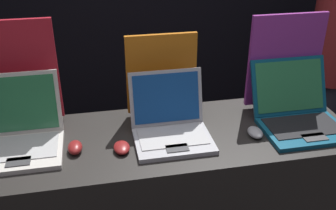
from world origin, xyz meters
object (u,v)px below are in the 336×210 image
(mouse_front, at_px, (75,147))
(promo_stand_front, at_px, (20,77))
(mouse_back, at_px, (255,132))
(promo_stand_back, at_px, (284,64))
(laptop_middle, at_px, (171,123))
(laptop_back, at_px, (298,112))
(promo_stand_middle, at_px, (162,78))
(person_bystander, at_px, (330,70))
(mouse_middle, at_px, (122,147))
(laptop_front, at_px, (21,133))

(mouse_front, relative_size, promo_stand_front, 0.20)
(mouse_back, distance_m, promo_stand_back, 0.40)
(laptop_middle, distance_m, laptop_back, 0.59)
(promo_stand_front, xyz_separation_m, promo_stand_back, (1.21, -0.06, -0.01))
(mouse_front, bearing_deg, promo_stand_back, 12.17)
(promo_stand_middle, bearing_deg, mouse_back, -37.93)
(mouse_back, distance_m, person_bystander, 1.24)
(promo_stand_back, distance_m, person_bystander, 0.96)
(promo_stand_front, relative_size, promo_stand_middle, 1.23)
(laptop_back, height_order, person_bystander, person_bystander)
(mouse_middle, height_order, promo_stand_middle, promo_stand_middle)
(mouse_front, xyz_separation_m, mouse_back, (0.77, -0.03, -0.00))
(laptop_middle, distance_m, mouse_middle, 0.24)
(mouse_middle, distance_m, laptop_back, 0.82)
(laptop_front, height_order, laptop_back, laptop_front)
(laptop_front, distance_m, promo_stand_front, 0.26)
(mouse_middle, bearing_deg, mouse_front, 170.36)
(promo_stand_front, bearing_deg, promo_stand_middle, -2.95)
(mouse_middle, relative_size, promo_stand_middle, 0.25)
(laptop_middle, distance_m, person_bystander, 1.49)
(promo_stand_back, bearing_deg, person_bystander, 41.54)
(mouse_front, relative_size, mouse_back, 1.04)
(laptop_middle, height_order, promo_stand_back, promo_stand_back)
(laptop_middle, relative_size, promo_stand_back, 0.70)
(promo_stand_middle, relative_size, laptop_back, 1.03)
(laptop_back, bearing_deg, promo_stand_back, 90.00)
(mouse_back, bearing_deg, laptop_middle, 168.11)
(laptop_front, height_order, mouse_back, laptop_front)
(promo_stand_front, xyz_separation_m, laptop_back, (1.21, -0.25, -0.17))
(mouse_middle, distance_m, promo_stand_back, 0.87)
(laptop_middle, xyz_separation_m, laptop_back, (0.59, -0.02, 0.00))
(laptop_front, distance_m, promo_stand_middle, 0.66)
(laptop_front, distance_m, mouse_front, 0.23)
(mouse_back, height_order, promo_stand_back, promo_stand_back)
(mouse_front, height_order, laptop_middle, laptop_middle)
(laptop_middle, bearing_deg, promo_stand_middle, 90.00)
(laptop_front, height_order, laptop_middle, laptop_front)
(promo_stand_middle, xyz_separation_m, promo_stand_back, (0.59, -0.03, 0.03))
(laptop_middle, height_order, person_bystander, person_bystander)
(promo_stand_middle, relative_size, mouse_back, 4.31)
(laptop_front, bearing_deg, laptop_back, -2.56)
(mouse_front, height_order, mouse_middle, mouse_front)
(laptop_middle, bearing_deg, mouse_back, -11.89)
(mouse_back, bearing_deg, mouse_front, 177.49)
(mouse_middle, bearing_deg, laptop_front, 164.39)
(promo_stand_front, relative_size, person_bystander, 0.29)
(mouse_front, height_order, laptop_back, laptop_back)
(laptop_middle, distance_m, mouse_back, 0.37)
(promo_stand_middle, xyz_separation_m, mouse_back, (0.36, -0.28, -0.17))
(promo_stand_middle, height_order, promo_stand_back, promo_stand_back)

